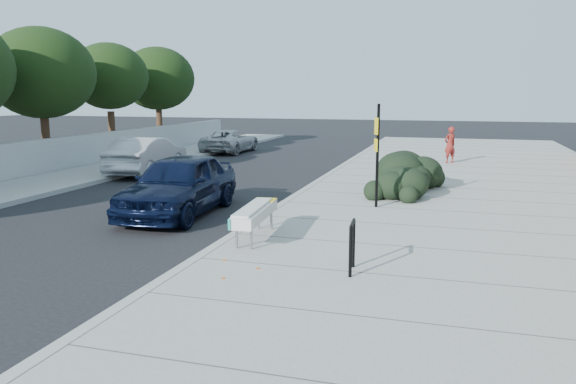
{
  "coord_description": "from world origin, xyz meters",
  "views": [
    {
      "loc": [
        4.75,
        -11.68,
        3.34
      ],
      "look_at": [
        0.99,
        1.04,
        1.0
      ],
      "focal_mm": 35.0,
      "sensor_mm": 36.0,
      "label": 1
    }
  ],
  "objects_px": {
    "wagon_silver": "(147,155)",
    "pedestrian": "(450,145)",
    "sign_post": "(377,150)",
    "suv_silver": "(230,141)",
    "bench": "(255,213)",
    "sedan_navy": "(179,184)",
    "bike_rack": "(352,242)"
  },
  "relations": [
    {
      "from": "bike_rack",
      "to": "wagon_silver",
      "type": "distance_m",
      "value": 15.26
    },
    {
      "from": "bike_rack",
      "to": "wagon_silver",
      "type": "relative_size",
      "value": 0.2
    },
    {
      "from": "wagon_silver",
      "to": "suv_silver",
      "type": "xyz_separation_m",
      "value": [
        0.0,
        9.07,
        -0.14
      ]
    },
    {
      "from": "sedan_navy",
      "to": "pedestrian",
      "type": "distance_m",
      "value": 14.89
    },
    {
      "from": "bench",
      "to": "wagon_silver",
      "type": "height_order",
      "value": "wagon_silver"
    },
    {
      "from": "bike_rack",
      "to": "pedestrian",
      "type": "relative_size",
      "value": 0.56
    },
    {
      "from": "bike_rack",
      "to": "wagon_silver",
      "type": "height_order",
      "value": "wagon_silver"
    },
    {
      "from": "wagon_silver",
      "to": "suv_silver",
      "type": "bearing_deg",
      "value": -94.7
    },
    {
      "from": "bench",
      "to": "wagon_silver",
      "type": "relative_size",
      "value": 0.51
    },
    {
      "from": "sign_post",
      "to": "suv_silver",
      "type": "distance_m",
      "value": 17.4
    },
    {
      "from": "wagon_silver",
      "to": "pedestrian",
      "type": "relative_size",
      "value": 2.84
    },
    {
      "from": "sign_post",
      "to": "pedestrian",
      "type": "xyz_separation_m",
      "value": [
        1.88,
        11.25,
        -0.8
      ]
    },
    {
      "from": "bench",
      "to": "sign_post",
      "type": "xyz_separation_m",
      "value": [
        2.1,
        4.24,
        1.07
      ]
    },
    {
      "from": "sedan_navy",
      "to": "pedestrian",
      "type": "xyz_separation_m",
      "value": [
        7.08,
        13.1,
        0.14
      ]
    },
    {
      "from": "bike_rack",
      "to": "suv_silver",
      "type": "height_order",
      "value": "suv_silver"
    },
    {
      "from": "bench",
      "to": "sign_post",
      "type": "height_order",
      "value": "sign_post"
    },
    {
      "from": "suv_silver",
      "to": "bench",
      "type": "bearing_deg",
      "value": 113.6
    },
    {
      "from": "sign_post",
      "to": "pedestrian",
      "type": "height_order",
      "value": "sign_post"
    },
    {
      "from": "sedan_navy",
      "to": "pedestrian",
      "type": "relative_size",
      "value": 2.98
    },
    {
      "from": "bike_rack",
      "to": "suv_silver",
      "type": "xyz_separation_m",
      "value": [
        -10.59,
        20.06,
        -0.07
      ]
    },
    {
      "from": "wagon_silver",
      "to": "pedestrian",
      "type": "distance_m",
      "value": 13.62
    },
    {
      "from": "sign_post",
      "to": "suv_silver",
      "type": "height_order",
      "value": "sign_post"
    },
    {
      "from": "pedestrian",
      "to": "bench",
      "type": "bearing_deg",
      "value": 35.45
    },
    {
      "from": "bench",
      "to": "suv_silver",
      "type": "height_order",
      "value": "suv_silver"
    },
    {
      "from": "bench",
      "to": "bike_rack",
      "type": "height_order",
      "value": "bike_rack"
    },
    {
      "from": "wagon_silver",
      "to": "pedestrian",
      "type": "bearing_deg",
      "value": -157.25
    },
    {
      "from": "sign_post",
      "to": "pedestrian",
      "type": "relative_size",
      "value": 1.74
    },
    {
      "from": "sign_post",
      "to": "bench",
      "type": "bearing_deg",
      "value": -138.56
    },
    {
      "from": "bench",
      "to": "sedan_navy",
      "type": "distance_m",
      "value": 3.92
    },
    {
      "from": "sedan_navy",
      "to": "suv_silver",
      "type": "distance_m",
      "value": 16.66
    },
    {
      "from": "sedan_navy",
      "to": "pedestrian",
      "type": "height_order",
      "value": "pedestrian"
    },
    {
      "from": "wagon_silver",
      "to": "sedan_navy",
      "type": "bearing_deg",
      "value": 121.53
    }
  ]
}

